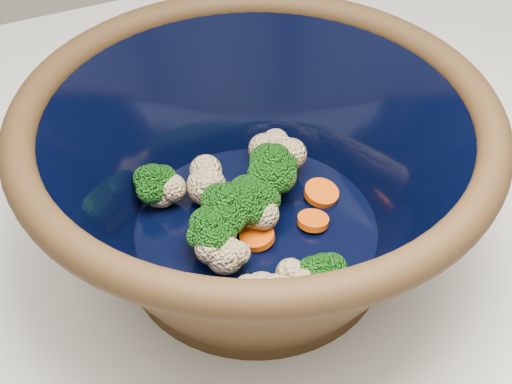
# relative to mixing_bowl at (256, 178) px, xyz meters

# --- Properties ---
(mixing_bowl) EXTENTS (0.46, 0.46, 0.16)m
(mixing_bowl) POSITION_rel_mixing_bowl_xyz_m (0.00, 0.00, 0.00)
(mixing_bowl) COLOR black
(mixing_bowl) RESTS_ON counter
(vegetable_pile) EXTENTS (0.17, 0.19, 0.06)m
(vegetable_pile) POSITION_rel_mixing_bowl_xyz_m (-0.01, 0.00, -0.03)
(vegetable_pile) COLOR #608442
(vegetable_pile) RESTS_ON mixing_bowl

